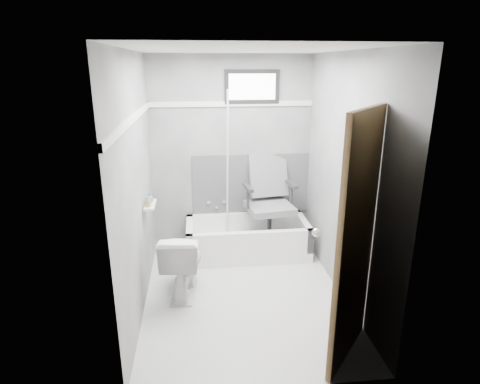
{
  "coord_description": "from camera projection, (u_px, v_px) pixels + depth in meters",
  "views": [
    {
      "loc": [
        -0.45,
        -3.62,
        2.28
      ],
      "look_at": [
        0.0,
        0.35,
        1.0
      ],
      "focal_mm": 30.0,
      "sensor_mm": 36.0,
      "label": 1
    }
  ],
  "objects": [
    {
      "name": "trim_back",
      "position": [
        231.0,
        104.0,
        4.83
      ],
      "size": [
        2.0,
        0.02,
        0.06
      ],
      "primitive_type": "cube",
      "color": "white",
      "rests_on": "wall_back"
    },
    {
      "name": "toilet",
      "position": [
        183.0,
        262.0,
        4.1
      ],
      "size": [
        0.46,
        0.74,
        0.69
      ],
      "primitive_type": "imported",
      "rotation": [
        0.0,
        0.0,
        3.04
      ],
      "color": "white",
      "rests_on": "floor"
    },
    {
      "name": "soap_bottle_a",
      "position": [
        148.0,
        201.0,
        4.01
      ],
      "size": [
        0.06,
        0.06,
        0.1
      ],
      "primitive_type": "imported",
      "rotation": [
        0.0,
        0.0,
        -0.36
      ],
      "color": "#A08B50",
      "rests_on": "shelf"
    },
    {
      "name": "door",
      "position": [
        408.0,
        259.0,
        2.76
      ],
      "size": [
        0.78,
        0.78,
        2.0
      ],
      "primitive_type": null,
      "color": "brown",
      "rests_on": "floor"
    },
    {
      "name": "trim_left",
      "position": [
        133.0,
        119.0,
        3.51
      ],
      "size": [
        0.02,
        2.6,
        0.06
      ],
      "primitive_type": "cube",
      "color": "white",
      "rests_on": "wall_left"
    },
    {
      "name": "soap_bottle_b",
      "position": [
        149.0,
        198.0,
        4.15
      ],
      "size": [
        0.1,
        0.1,
        0.1
      ],
      "primitive_type": "imported",
      "rotation": [
        0.0,
        0.0,
        0.4
      ],
      "color": "slate",
      "rests_on": "shelf"
    },
    {
      "name": "wall_back",
      "position": [
        232.0,
        154.0,
        5.03
      ],
      "size": [
        2.0,
        0.02,
        2.4
      ],
      "primitive_type": "cube",
      "color": "#5F5F63",
      "rests_on": "floor"
    },
    {
      "name": "pole",
      "position": [
        228.0,
        171.0,
        4.84
      ],
      "size": [
        0.02,
        0.34,
        1.93
      ],
      "primitive_type": "cylinder",
      "rotation": [
        0.16,
        0.0,
        0.0
      ],
      "color": "silver",
      "rests_on": "bathtub"
    },
    {
      "name": "floor",
      "position": [
        244.0,
        294.0,
        4.17
      ],
      "size": [
        2.6,
        2.6,
        0.0
      ],
      "primitive_type": "plane",
      "color": "white",
      "rests_on": "ground"
    },
    {
      "name": "office_chair",
      "position": [
        270.0,
        201.0,
        4.92
      ],
      "size": [
        0.72,
        0.72,
        1.1
      ],
      "primitive_type": null,
      "rotation": [
        0.0,
        0.0,
        0.14
      ],
      "color": "slate",
      "rests_on": "bathtub"
    },
    {
      "name": "wall_front",
      "position": [
        269.0,
        240.0,
        2.57
      ],
      "size": [
        2.0,
        0.02,
        2.4
      ],
      "primitive_type": "cube",
      "color": "#5F5F63",
      "rests_on": "floor"
    },
    {
      "name": "faucet",
      "position": [
        217.0,
        204.0,
        5.18
      ],
      "size": [
        0.26,
        0.1,
        0.16
      ],
      "primitive_type": null,
      "color": "silver",
      "rests_on": "wall_back"
    },
    {
      "name": "bathtub",
      "position": [
        247.0,
        238.0,
        5.0
      ],
      "size": [
        1.5,
        0.7,
        0.42
      ],
      "primitive_type": null,
      "color": "white",
      "rests_on": "floor"
    },
    {
      "name": "shelf",
      "position": [
        150.0,
        205.0,
        4.11
      ],
      "size": [
        0.1,
        0.32,
        0.02
      ],
      "primitive_type": "cube",
      "color": "white",
      "rests_on": "wall_left"
    },
    {
      "name": "window",
      "position": [
        252.0,
        87.0,
        4.8
      ],
      "size": [
        0.66,
        0.04,
        0.4
      ],
      "primitive_type": null,
      "color": "black",
      "rests_on": "wall_back"
    },
    {
      "name": "wall_right",
      "position": [
        346.0,
        180.0,
        3.91
      ],
      "size": [
        0.02,
        2.6,
        2.4
      ],
      "primitive_type": "cube",
      "color": "#5F5F63",
      "rests_on": "floor"
    },
    {
      "name": "ceiling",
      "position": [
        245.0,
        49.0,
        3.44
      ],
      "size": [
        2.6,
        2.6,
        0.0
      ],
      "primitive_type": "plane",
      "rotation": [
        3.14,
        0.0,
        0.0
      ],
      "color": "silver",
      "rests_on": "floor"
    },
    {
      "name": "backerboard",
      "position": [
        251.0,
        184.0,
        5.17
      ],
      "size": [
        1.5,
        0.02,
        0.78
      ],
      "primitive_type": "cube",
      "color": "#4C4C4F",
      "rests_on": "wall_back"
    },
    {
      "name": "wall_left",
      "position": [
        137.0,
        187.0,
        3.7
      ],
      "size": [
        0.02,
        2.6,
        2.4
      ],
      "primitive_type": "cube",
      "color": "#5F5F63",
      "rests_on": "floor"
    }
  ]
}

